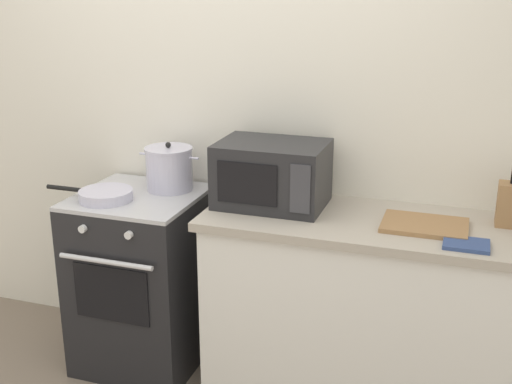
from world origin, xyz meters
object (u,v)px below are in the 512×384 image
stove (142,279)px  cutting_board (425,225)px  oven_mitt (466,244)px  frying_pan (105,195)px  microwave (272,174)px  stock_pot (169,168)px

stove → cutting_board: 1.46m
oven_mitt → frying_pan: bearing=178.6°
cutting_board → oven_mitt: bearing=-42.4°
frying_pan → cutting_board: (1.50, 0.12, -0.02)m
microwave → cutting_board: (0.71, -0.08, -0.14)m
stove → microwave: microwave is taller
frying_pan → microwave: 0.82m
oven_mitt → stove: bearing=174.2°
oven_mitt → microwave: bearing=165.0°
stove → microwave: size_ratio=1.84×
stove → oven_mitt: (1.56, -0.16, 0.47)m
stove → cutting_board: (1.39, 0.00, 0.47)m
microwave → oven_mitt: 0.93m
stock_pot → oven_mitt: stock_pot is taller
cutting_board → oven_mitt: cutting_board is taller
microwave → stove: bearing=-173.3°
microwave → stock_pot: bearing=174.0°
stove → oven_mitt: 1.64m
frying_pan → microwave: (0.78, 0.20, 0.12)m
microwave → cutting_board: bearing=-6.2°
microwave → oven_mitt: microwave is taller
cutting_board → frying_pan: bearing=-175.5°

